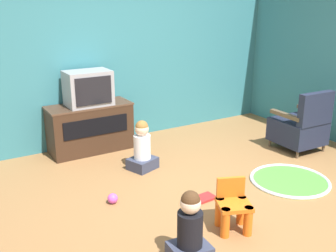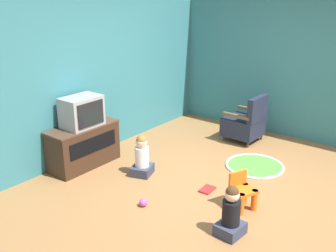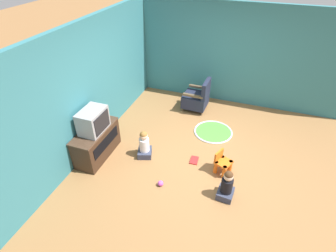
% 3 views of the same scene
% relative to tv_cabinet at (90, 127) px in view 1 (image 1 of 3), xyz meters
% --- Properties ---
extents(ground_plane, '(30.00, 30.00, 0.00)m').
position_rel_tv_cabinet_xyz_m(ground_plane, '(0.72, -2.05, -0.33)').
color(ground_plane, olive).
extents(wall_back, '(5.52, 0.12, 2.54)m').
position_rel_tv_cabinet_xyz_m(wall_back, '(0.49, 0.31, 0.94)').
color(wall_back, teal).
rests_on(wall_back, ground_plane).
extents(tv_cabinet, '(1.11, 0.47, 0.64)m').
position_rel_tv_cabinet_xyz_m(tv_cabinet, '(0.00, 0.00, 0.00)').
color(tv_cabinet, '#382316').
rests_on(tv_cabinet, ground_plane).
extents(television, '(0.58, 0.40, 0.45)m').
position_rel_tv_cabinet_xyz_m(television, '(0.00, -0.02, 0.54)').
color(television, '#939399').
rests_on(television, tv_cabinet).
extents(black_armchair, '(0.60, 0.63, 0.84)m').
position_rel_tv_cabinet_xyz_m(black_armchair, '(2.43, -1.45, -0.01)').
color(black_armchair, brown).
rests_on(black_armchair, ground_plane).
extents(yellow_kid_chair, '(0.37, 0.36, 0.46)m').
position_rel_tv_cabinet_xyz_m(yellow_kid_chair, '(0.38, -2.49, -0.14)').
color(yellow_kid_chair, orange).
rests_on(yellow_kid_chair, ground_plane).
extents(play_mat, '(0.89, 0.89, 0.04)m').
position_rel_tv_cabinet_xyz_m(play_mat, '(1.57, -2.08, -0.32)').
color(play_mat, green).
rests_on(play_mat, ground_plane).
extents(child_watching_left, '(0.38, 0.36, 0.61)m').
position_rel_tv_cabinet_xyz_m(child_watching_left, '(0.31, -0.91, -0.07)').
color(child_watching_left, '#33384C').
rests_on(child_watching_left, ground_plane).
extents(child_watching_center, '(0.32, 0.29, 0.60)m').
position_rel_tv_cabinet_xyz_m(child_watching_center, '(-0.20, -2.66, -0.07)').
color(child_watching_center, '#33384C').
rests_on(child_watching_center, ground_plane).
extents(toy_ball, '(0.10, 0.10, 0.10)m').
position_rel_tv_cabinet_xyz_m(toy_ball, '(-0.35, -1.51, -0.28)').
color(toy_ball, '#CC4CB2').
rests_on(toy_ball, ground_plane).
extents(book, '(0.24, 0.17, 0.02)m').
position_rel_tv_cabinet_xyz_m(book, '(0.49, -1.92, -0.32)').
color(book, '#B22323').
rests_on(book, ground_plane).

